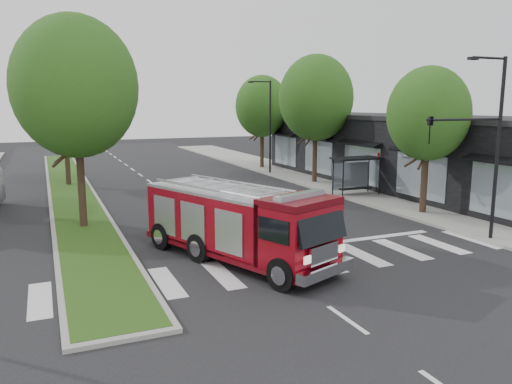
% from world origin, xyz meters
% --- Properties ---
extents(ground, '(140.00, 140.00, 0.00)m').
position_xyz_m(ground, '(0.00, 0.00, 0.00)').
color(ground, black).
rests_on(ground, ground).
extents(sidewalk_right, '(5.00, 80.00, 0.15)m').
position_xyz_m(sidewalk_right, '(12.50, 10.00, 0.07)').
color(sidewalk_right, gray).
rests_on(sidewalk_right, ground).
extents(median, '(3.00, 50.00, 0.15)m').
position_xyz_m(median, '(-6.00, 18.00, 0.08)').
color(median, gray).
rests_on(median, ground).
extents(storefront_row, '(8.00, 30.00, 5.00)m').
position_xyz_m(storefront_row, '(17.00, 10.00, 2.50)').
color(storefront_row, black).
rests_on(storefront_row, ground).
extents(bus_shelter, '(3.20, 1.60, 2.61)m').
position_xyz_m(bus_shelter, '(11.20, 8.15, 2.04)').
color(bus_shelter, black).
rests_on(bus_shelter, ground).
extents(tree_right_near, '(4.40, 4.40, 8.05)m').
position_xyz_m(tree_right_near, '(11.50, 2.00, 5.51)').
color(tree_right_near, black).
rests_on(tree_right_near, ground).
extents(tree_right_mid, '(5.60, 5.60, 9.72)m').
position_xyz_m(tree_right_mid, '(11.50, 14.00, 6.49)').
color(tree_right_mid, black).
rests_on(tree_right_mid, ground).
extents(tree_right_far, '(5.00, 5.00, 8.73)m').
position_xyz_m(tree_right_far, '(11.50, 24.00, 5.84)').
color(tree_right_far, black).
rests_on(tree_right_far, ground).
extents(tree_median_near, '(5.80, 5.80, 10.16)m').
position_xyz_m(tree_median_near, '(-6.00, 6.00, 6.81)').
color(tree_median_near, black).
rests_on(tree_median_near, ground).
extents(tree_median_far, '(5.60, 5.60, 9.72)m').
position_xyz_m(tree_median_far, '(-6.00, 20.00, 6.49)').
color(tree_median_far, black).
rests_on(tree_median_far, ground).
extents(streetlight_right_near, '(4.08, 0.22, 8.00)m').
position_xyz_m(streetlight_right_near, '(9.61, -3.50, 4.67)').
color(streetlight_right_near, black).
rests_on(streetlight_right_near, ground).
extents(streetlight_right_far, '(2.11, 0.20, 8.00)m').
position_xyz_m(streetlight_right_far, '(10.35, 20.00, 4.48)').
color(streetlight_right_far, black).
rests_on(streetlight_right_far, ground).
extents(fire_engine, '(5.73, 9.20, 3.07)m').
position_xyz_m(fire_engine, '(-0.89, -1.66, 1.47)').
color(fire_engine, '#4D040B').
rests_on(fire_engine, ground).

